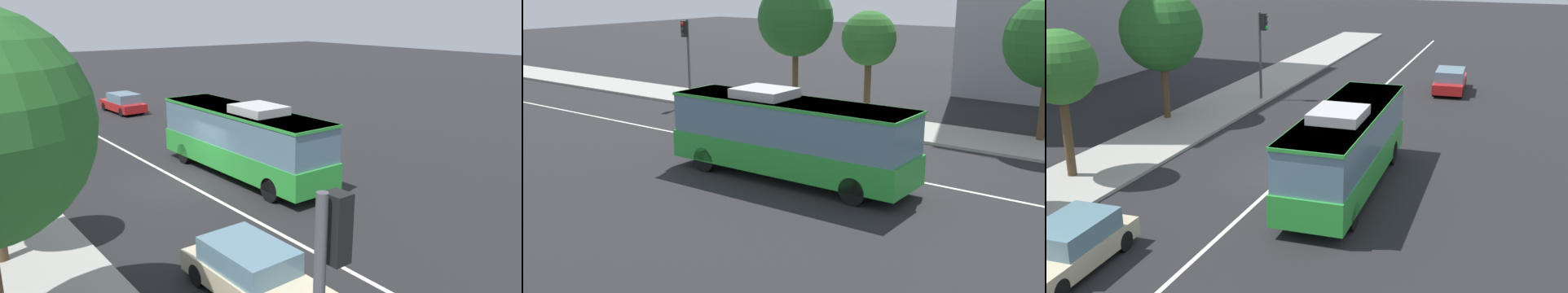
% 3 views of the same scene
% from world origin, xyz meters
% --- Properties ---
extents(ground_plane, '(160.00, 160.00, 0.00)m').
position_xyz_m(ground_plane, '(0.00, 0.00, 0.00)').
color(ground_plane, black).
extents(sidewalk_kerb, '(80.00, 3.99, 0.14)m').
position_xyz_m(sidewalk_kerb, '(0.00, 7.47, 0.07)').
color(sidewalk_kerb, '#9E9B93').
rests_on(sidewalk_kerb, ground_plane).
extents(lane_centre_line, '(76.00, 0.16, 0.01)m').
position_xyz_m(lane_centre_line, '(0.00, 0.00, 0.01)').
color(lane_centre_line, silver).
rests_on(lane_centre_line, ground_plane).
extents(transit_bus, '(10.05, 2.71, 3.46)m').
position_xyz_m(transit_bus, '(-0.77, -2.68, 1.81)').
color(transit_bus, green).
rests_on(transit_bus, ground_plane).
extents(sedan_red, '(4.58, 2.02, 1.46)m').
position_xyz_m(sedan_red, '(17.08, -4.25, 0.72)').
color(sedan_red, '#B21919').
rests_on(sedan_red, ground_plane).
extents(sedan_beige, '(4.55, 1.94, 1.46)m').
position_xyz_m(sedan_beige, '(-9.35, 3.07, 0.72)').
color(sedan_beige, '#C6B793').
rests_on(sedan_beige, ground_plane).
extents(traffic_light_near_corner, '(0.33, 0.62, 5.20)m').
position_xyz_m(traffic_light_near_corner, '(11.08, 5.91, 3.56)').
color(traffic_light_near_corner, '#47474C').
rests_on(traffic_light_near_corner, ground_plane).
extents(street_tree_kerbside_left, '(4.22, 4.22, 6.87)m').
position_xyz_m(street_tree_kerbside_left, '(5.47, 9.04, 4.74)').
color(street_tree_kerbside_left, '#4C3823').
rests_on(street_tree_kerbside_left, ground_plane).
extents(street_tree_kerbside_right, '(2.90, 2.90, 5.99)m').
position_xyz_m(street_tree_kerbside_right, '(-3.37, 7.98, 4.49)').
color(street_tree_kerbside_right, '#4C3823').
rests_on(street_tree_kerbside_right, ground_plane).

